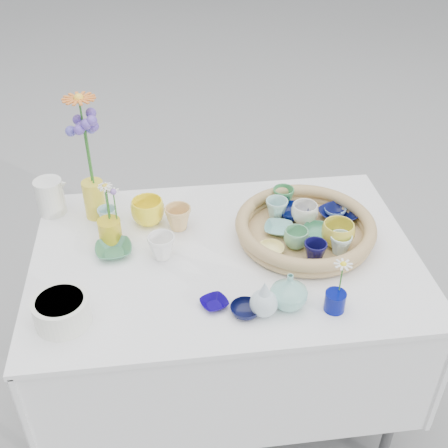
{
  "coord_description": "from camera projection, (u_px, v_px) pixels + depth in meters",
  "views": [
    {
      "loc": [
        -0.18,
        -1.43,
        1.93
      ],
      "look_at": [
        0.0,
        0.02,
        0.87
      ],
      "focal_mm": 45.0,
      "sensor_mm": 36.0,
      "label": 1
    }
  ],
  "objects": [
    {
      "name": "tray_ceramic_7",
      "position": [
        304.0,
        214.0,
        1.94
      ],
      "size": [
        0.11,
        0.11,
        0.07
      ],
      "primitive_type": "imported",
      "rotation": [
        0.0,
        0.0,
        0.16
      ],
      "color": "white",
      "rests_on": "wicker_tray"
    },
    {
      "name": "loose_ceramic_2",
      "position": [
        114.0,
        250.0,
        1.84
      ],
      "size": [
        0.13,
        0.13,
        0.03
      ],
      "primitive_type": "imported",
      "rotation": [
        0.0,
        0.0,
        0.12
      ],
      "color": "#3B7C56",
      "rests_on": "display_table"
    },
    {
      "name": "fluted_bowl",
      "position": [
        62.0,
        311.0,
        1.57
      ],
      "size": [
        0.19,
        0.19,
        0.08
      ],
      "primitive_type": null,
      "rotation": [
        0.0,
        0.0,
        0.19
      ],
      "color": "white",
      "rests_on": "display_table"
    },
    {
      "name": "tray_ceramic_1",
      "position": [
        339.0,
        215.0,
        1.97
      ],
      "size": [
        0.17,
        0.17,
        0.03
      ],
      "primitive_type": "imported",
      "rotation": [
        0.0,
        0.0,
        0.38
      ],
      "color": "#090D38",
      "rests_on": "wicker_tray"
    },
    {
      "name": "tray_ceramic_4",
      "position": [
        296.0,
        238.0,
        1.83
      ],
      "size": [
        0.09,
        0.09,
        0.07
      ],
      "primitive_type": "imported",
      "rotation": [
        0.0,
        0.0,
        -0.09
      ],
      "color": "#6BAF80",
      "rests_on": "wicker_tray"
    },
    {
      "name": "tray_ceramic_12",
      "position": [
        283.0,
        197.0,
        2.02
      ],
      "size": [
        0.1,
        0.1,
        0.07
      ],
      "primitive_type": "imported",
      "rotation": [
        0.0,
        0.0,
        -0.38
      ],
      "color": "#358247",
      "rests_on": "wicker_tray"
    },
    {
      "name": "bud_vase_seafoam",
      "position": [
        289.0,
        291.0,
        1.62
      ],
      "size": [
        0.14,
        0.14,
        0.12
      ],
      "primitive_type": "imported",
      "rotation": [
        0.0,
        0.0,
        0.35
      ],
      "color": "#7DC0B0",
      "rests_on": "display_table"
    },
    {
      "name": "tray_ceramic_8",
      "position": [
        335.0,
        211.0,
        2.0
      ],
      "size": [
        0.1,
        0.1,
        0.02
      ],
      "primitive_type": "imported",
      "rotation": [
        0.0,
        0.0,
        0.3
      ],
      "color": "#81B8F1",
      "rests_on": "wicker_tray"
    },
    {
      "name": "tray_ceramic_6",
      "position": [
        276.0,
        209.0,
        1.96
      ],
      "size": [
        0.1,
        0.1,
        0.07
      ],
      "primitive_type": "imported",
      "rotation": [
        0.0,
        0.0,
        0.37
      ],
      "color": "#A1D2C9",
      "rests_on": "wicker_tray"
    },
    {
      "name": "loose_ceramic_4",
      "position": [
        214.0,
        303.0,
        1.64
      ],
      "size": [
        0.1,
        0.1,
        0.02
      ],
      "primitive_type": "imported",
      "rotation": [
        0.0,
        0.0,
        0.39
      ],
      "color": "#0C0060",
      "rests_on": "display_table"
    },
    {
      "name": "daisy_posy",
      "position": [
        111.0,
        202.0,
        1.83
      ],
      "size": [
        0.09,
        0.09,
        0.13
      ],
      "primitive_type": null,
      "rotation": [
        0.0,
        0.0,
        0.23
      ],
      "color": "white",
      "rests_on": "daisy_cup"
    },
    {
      "name": "hydrangea",
      "position": [
        89.0,
        155.0,
        1.87
      ],
      "size": [
        0.11,
        0.11,
        0.31
      ],
      "primitive_type": null,
      "rotation": [
        0.0,
        0.0,
        0.26
      ],
      "color": "#5C42AC",
      "rests_on": "tall_vase_yellow"
    },
    {
      "name": "tray_ceramic_9",
      "position": [
        315.0,
        251.0,
        1.77
      ],
      "size": [
        0.1,
        0.1,
        0.07
      ],
      "primitive_type": "imported",
      "rotation": [
        0.0,
        0.0,
        -0.42
      ],
      "color": "#0D0C3B",
      "rests_on": "wicker_tray"
    },
    {
      "name": "ground",
      "position": [
        225.0,
        399.0,
        2.3
      ],
      "size": [
        80.0,
        80.0,
        0.0
      ],
      "primitive_type": "plane",
      "color": "#A1A1A1"
    },
    {
      "name": "loose_ceramic_6",
      "position": [
        245.0,
        310.0,
        1.62
      ],
      "size": [
        0.11,
        0.11,
        0.03
      ],
      "primitive_type": "imported",
      "rotation": [
        0.0,
        0.0,
        0.3
      ],
      "color": "black",
      "rests_on": "display_table"
    },
    {
      "name": "tray_ceramic_3",
      "position": [
        317.0,
        233.0,
        1.88
      ],
      "size": [
        0.13,
        0.13,
        0.03
      ],
      "primitive_type": "imported",
      "rotation": [
        0.0,
        0.0,
        0.34
      ],
      "color": "#45936E",
      "rests_on": "wicker_tray"
    },
    {
      "name": "wicker_tray",
      "position": [
        305.0,
        229.0,
        1.89
      ],
      "size": [
        0.47,
        0.47,
        0.08
      ],
      "primitive_type": null,
      "color": "#9F7A4E",
      "rests_on": "display_table"
    },
    {
      "name": "loose_ceramic_3",
      "position": [
        162.0,
        247.0,
        1.81
      ],
      "size": [
        0.1,
        0.1,
        0.08
      ],
      "primitive_type": "imported",
      "rotation": [
        0.0,
        0.0,
        0.11
      ],
      "color": "white",
      "rests_on": "display_table"
    },
    {
      "name": "tray_ceramic_11",
      "position": [
        340.0,
        244.0,
        1.81
      ],
      "size": [
        0.09,
        0.09,
        0.07
      ],
      "primitive_type": "imported",
      "rotation": [
        0.0,
        0.0,
        0.19
      ],
      "color": "silver",
      "rests_on": "wicker_tray"
    },
    {
      "name": "daisy_cup",
      "position": [
        110.0,
        231.0,
        1.88
      ],
      "size": [
        0.1,
        0.1,
        0.08
      ],
      "primitive_type": "cylinder",
      "rotation": [
        0.0,
        0.0,
        0.32
      ],
      "color": "gold",
      "rests_on": "display_table"
    },
    {
      "name": "tray_ceramic_10",
      "position": [
        271.0,
        250.0,
        1.81
      ],
      "size": [
        0.1,
        0.1,
        0.03
      ],
      "primitive_type": "imported",
      "rotation": [
        0.0,
        0.0,
        -0.23
      ],
      "color": "#F2E685",
      "rests_on": "wicker_tray"
    },
    {
      "name": "white_pitcher",
      "position": [
        50.0,
        197.0,
        2.0
      ],
      "size": [
        0.16,
        0.13,
        0.13
      ],
      "primitive_type": null,
      "rotation": [
        0.0,
        0.0,
        -0.24
      ],
      "color": "white",
      "rests_on": "display_table"
    },
    {
      "name": "tray_ceramic_0",
      "position": [
        293.0,
        213.0,
        1.98
      ],
      "size": [
        0.14,
        0.14,
        0.03
      ],
      "primitive_type": "imported",
      "rotation": [
        0.0,
        0.0,
        0.4
      ],
      "color": "#061152",
      "rests_on": "wicker_tray"
    },
    {
      "name": "tray_ceramic_5",
      "position": [
        279.0,
        229.0,
        1.91
      ],
      "size": [
        0.12,
        0.12,
        0.02
      ],
      "primitive_type": "imported",
      "rotation": [
        0.0,
        0.0,
        -0.34
      ],
      "color": "#72B3AB",
      "rests_on": "wicker_tray"
    },
    {
      "name": "display_table",
      "position": [
        225.0,
        399.0,
        2.3
      ],
      "size": [
        1.26,
        0.86,
        0.77
      ],
      "primitive_type": null,
      "color": "white",
      "rests_on": "ground"
    },
    {
      "name": "tray_ceramic_2",
      "position": [
        338.0,
        234.0,
        1.83
      ],
      "size": [
        0.14,
        0.14,
        0.09
      ],
      "primitive_type": "imported",
      "rotation": [
        0.0,
        0.0,
        0.34
      ],
      "color": "gold",
      "rests_on": "wicker_tray"
    },
    {
      "name": "bud_vase_paleblue",
      "position": [
        264.0,
        298.0,
        1.59
      ],
      "size": [
        0.09,
        0.09,
        0.12
      ],
      "primitive_type": null,
      "rotation": [
        0.0,
        0.0,
        0.09
      ],
      "color": "silver",
      "rests_on": "display_table"
    },
    {
      "name": "loose_ceramic_1",
      "position": [
        178.0,
        218.0,
        1.94
      ],
      "size": [
        0.11,
        0.11,
        0.09
      ],
      "primitive_type": "imported",
      "rotation": [
        0.0,
        0.0,
        0.23
      ],
      "color": "#DFB26A",
      "rests_on": "display_table"
    },
    {
      "name": "loose_ceramic_0",
      "position": [
        148.0,
        212.0,
        1.96
      ],
      "size": [
        0.15,
        0.15,
        0.09
      ],
      "primitive_type": "imported",
      "rotation": [
        0.0,
        0.0,
        0.34
      ],
      "color": "yellow",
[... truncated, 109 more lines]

